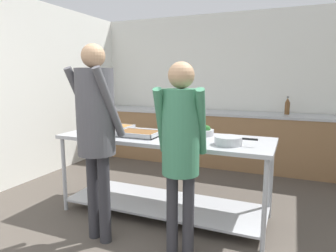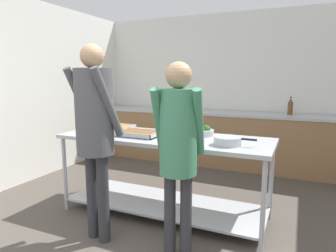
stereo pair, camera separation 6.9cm
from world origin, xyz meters
The scene contains 12 objects.
wall_rear centered at (0.00, 4.38, 1.32)m, with size 4.96×0.06×2.65m.
wall_left centered at (-2.45, 2.19, 1.32)m, with size 0.06×4.50×2.65m.
back_counter centered at (0.00, 4.01, 0.47)m, with size 4.80×0.65×0.94m.
serving_counter centered at (-0.13, 1.84, 0.60)m, with size 2.30×0.81×0.89m.
serving_tray_roast centered at (-0.86, 1.99, 0.92)m, with size 0.40×0.32×0.05m.
serving_tray_vegetables centered at (-0.40, 1.75, 0.92)m, with size 0.45×0.31×0.05m.
plate_stack centered at (-0.03, 2.00, 0.91)m, with size 0.23×0.23×0.05m.
broccoli_bowl centered at (0.24, 2.07, 0.94)m, with size 0.23×0.23×0.11m.
sauce_pan centered at (0.59, 1.71, 0.94)m, with size 0.40×0.26×0.08m.
guest_serving_left centered at (-0.48, 1.11, 1.13)m, with size 0.49×0.42×1.82m.
guest_serving_right centered at (0.33, 1.12, 1.03)m, with size 0.44×0.38×1.65m.
water_bottle centered at (1.05, 4.07, 1.07)m, with size 0.08×0.08×0.29m.
Camera 1 is at (1.15, -1.08, 1.53)m, focal length 32.00 mm.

